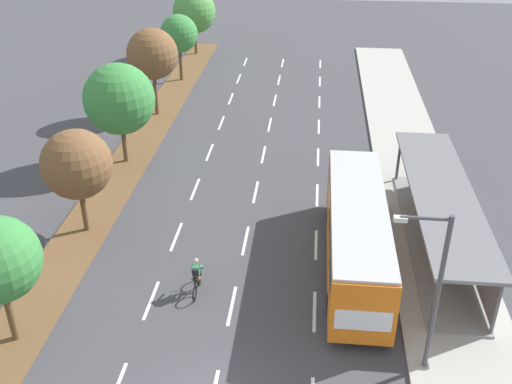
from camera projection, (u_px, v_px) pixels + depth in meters
median_strip at (134, 153)px, 38.35m from camera, size 2.60×52.00×0.12m
sidewalk_right at (411, 165)px, 36.80m from camera, size 4.50×52.00×0.15m
lane_divider_left at (203, 169)px, 36.37m from camera, size 0.14×47.36×0.01m
lane_divider_center at (260, 172)px, 36.06m from camera, size 0.14×47.36×0.01m
lane_divider_right at (318, 175)px, 35.76m from camera, size 0.14×47.36×0.01m
bus_shelter at (445, 213)px, 28.32m from camera, size 2.90×13.72×2.86m
bus at (357, 229)px, 26.67m from camera, size 2.54×11.29×3.37m
cyclist at (196, 278)px, 25.66m from camera, size 0.46×1.82×1.71m
median_tree_second at (77, 164)px, 28.47m from camera, size 3.43×3.43×5.41m
median_tree_third at (119, 99)px, 35.20m from camera, size 4.26×4.26×6.19m
median_tree_fourth at (152, 54)px, 41.88m from camera, size 3.62×3.62×6.30m
median_tree_fifth at (179, 34)px, 49.04m from camera, size 3.11×3.11×5.48m
median_tree_farthest at (194, 12)px, 55.91m from camera, size 4.03×4.03×6.01m
streetlight at (434, 285)px, 20.27m from camera, size 1.91×0.24×6.50m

